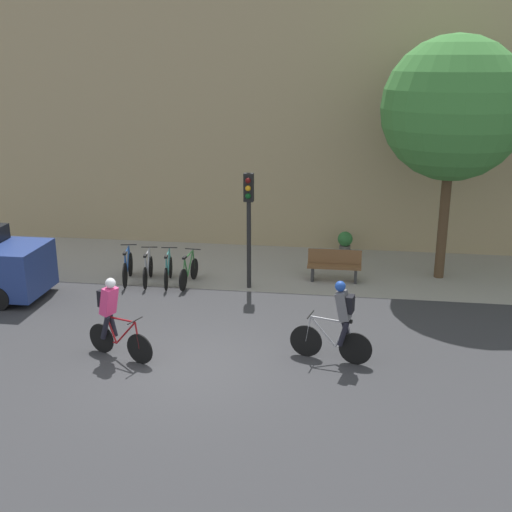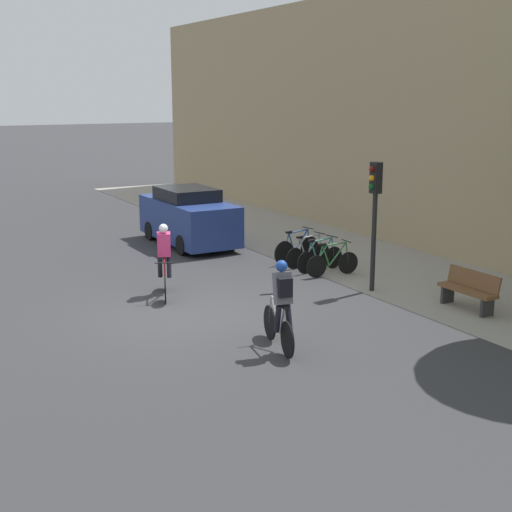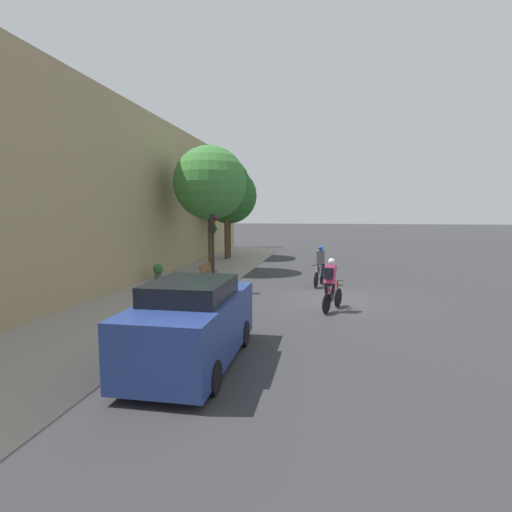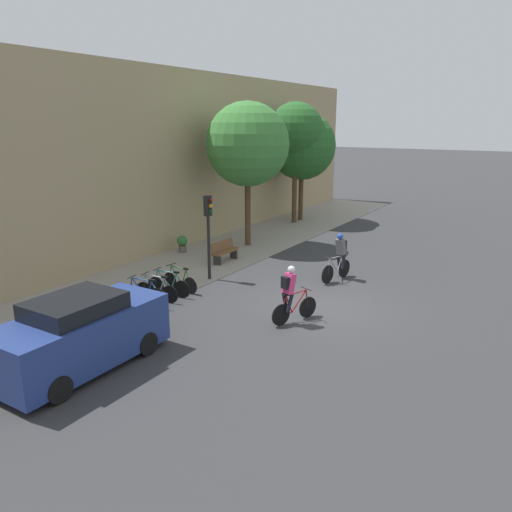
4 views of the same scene
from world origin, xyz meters
TOP-DOWN VIEW (x-y plane):
  - ground at (0.00, 0.00)m, footprint 200.00×200.00m
  - kerb_strip at (0.00, 6.75)m, footprint 44.00×4.50m
  - building_facade at (0.00, 9.30)m, footprint 44.00×0.60m
  - cyclist_pink at (-1.67, 0.16)m, footprint 1.61×0.72m
  - cyclist_grey at (3.08, 0.59)m, footprint 1.74×0.58m
  - parked_bike_0 at (-2.98, 4.82)m, footprint 0.48×1.70m
  - parked_bike_1 at (-2.38, 4.81)m, footprint 0.46×1.62m
  - parked_bike_2 at (-1.79, 4.81)m, footprint 0.46×1.66m
  - parked_bike_3 at (-1.19, 4.81)m, footprint 0.46×1.60m
  - traffic_light_pole at (0.52, 4.80)m, footprint 0.26×0.30m
  - bench at (2.85, 5.75)m, footprint 1.53×0.44m
  - street_tree_0 at (5.87, 6.50)m, footprint 3.90×3.90m
  - potted_plant at (3.12, 8.33)m, footprint 0.48×0.48m

SIDE VIEW (x-z plane):
  - ground at x=0.00m, z-range 0.00..0.00m
  - kerb_strip at x=0.00m, z-range 0.00..0.01m
  - parked_bike_3 at x=-1.19m, z-range -0.09..0.85m
  - parked_bike_1 at x=-2.38m, z-range -0.09..0.85m
  - parked_bike_2 at x=-1.79m, z-range -0.09..0.86m
  - parked_bike_0 at x=-2.98m, z-range -0.08..0.90m
  - potted_plant at x=3.12m, z-range 0.05..0.83m
  - bench at x=2.85m, z-range 0.02..0.91m
  - cyclist_grey at x=3.08m, z-range 0.05..1.84m
  - cyclist_pink at x=-1.67m, z-range 0.06..1.83m
  - traffic_light_pole at x=0.52m, z-range 0.63..3.85m
  - building_facade at x=0.00m, z-range 0.00..8.18m
  - street_tree_0 at x=5.87m, z-range 1.42..8.19m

